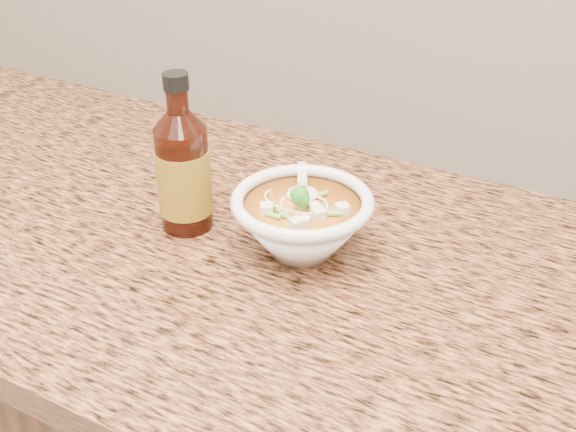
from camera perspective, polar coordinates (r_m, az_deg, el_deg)
The scene contains 3 objects.
counter_slab at distance 0.91m, azimuth 3.39°, elevation -4.77°, with size 4.00×0.68×0.04m, color #9A6038.
soup_bowl at distance 0.90m, azimuth 1.13°, elevation -0.52°, with size 0.18×0.19×0.10m.
hot_sauce_bottle at distance 0.94m, azimuth -8.27°, elevation 3.47°, with size 0.09×0.09×0.21m.
Camera 1 is at (0.31, 1.01, 1.42)m, focal length 45.00 mm.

